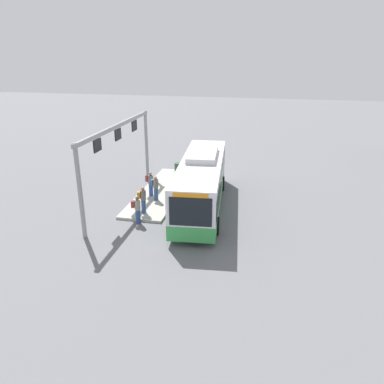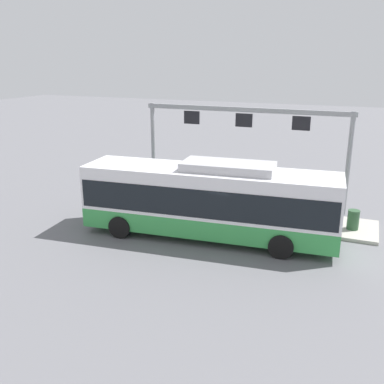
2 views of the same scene
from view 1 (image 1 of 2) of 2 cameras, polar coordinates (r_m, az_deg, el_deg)
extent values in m
plane|color=slate|center=(24.18, 1.39, -2.26)|extent=(120.00, 120.00, 0.00)
cube|color=#B2ADA3|center=(26.68, -4.60, 0.13)|extent=(10.00, 2.80, 0.16)
cube|color=green|center=(23.88, 1.41, -0.55)|extent=(11.19, 3.47, 0.85)
cube|color=white|center=(23.42, 1.44, 2.58)|extent=(11.19, 3.47, 1.90)
cube|color=black|center=(23.48, 1.44, 2.12)|extent=(10.97, 3.49, 1.20)
cube|color=black|center=(18.32, -0.24, -3.09)|extent=(0.23, 2.12, 1.50)
cube|color=#B7B7BC|center=(23.88, 1.66, 5.77)|extent=(3.99, 2.09, 0.36)
cube|color=orange|center=(18.06, -0.21, -0.53)|extent=(0.27, 1.75, 0.28)
cylinder|color=black|center=(20.53, 3.74, -5.16)|extent=(1.02, 0.39, 1.00)
cylinder|color=black|center=(20.77, -2.90, -4.81)|extent=(1.02, 0.39, 1.00)
cylinder|color=black|center=(27.00, 4.62, 1.33)|extent=(1.02, 0.39, 1.00)
cylinder|color=black|center=(27.19, -0.43, 1.54)|extent=(1.02, 0.39, 1.00)
cylinder|color=#334C8C|center=(22.01, -8.22, -3.69)|extent=(0.28, 0.28, 0.85)
cylinder|color=gray|center=(21.72, -8.31, -1.95)|extent=(0.34, 0.34, 0.60)
sphere|color=brown|center=(21.57, -8.37, -0.94)|extent=(0.22, 0.22, 0.22)
cube|color=maroon|center=(21.80, -8.96, -1.82)|extent=(0.28, 0.18, 0.40)
cylinder|color=#334C8C|center=(22.94, -7.39, -2.16)|extent=(0.35, 0.35, 0.85)
cylinder|color=slate|center=(22.67, -7.47, -0.48)|extent=(0.43, 0.43, 0.60)
sphere|color=#9E755B|center=(22.53, -7.52, 0.49)|extent=(0.22, 0.22, 0.22)
cube|color=#BF7F1E|center=(22.67, -8.13, -0.43)|extent=(0.32, 0.26, 0.40)
cylinder|color=#334C8C|center=(24.81, -5.51, -0.28)|extent=(0.35, 0.35, 0.85)
cylinder|color=slate|center=(24.56, -5.57, 1.30)|extent=(0.43, 0.43, 0.60)
sphere|color=tan|center=(24.43, -5.60, 2.20)|extent=(0.22, 0.22, 0.22)
cube|color=#335993|center=(24.69, -6.06, 1.46)|extent=(0.32, 0.26, 0.40)
cylinder|color=#334C8C|center=(25.59, -6.28, 0.36)|extent=(0.36, 0.36, 0.85)
cylinder|color=slate|center=(25.35, -6.35, 1.90)|extent=(0.44, 0.44, 0.60)
sphere|color=#9E755B|center=(25.22, -6.38, 2.78)|extent=(0.22, 0.22, 0.22)
cube|color=maroon|center=(25.50, -6.80, 2.06)|extent=(0.33, 0.27, 0.40)
cylinder|color=gray|center=(29.61, -6.96, 7.24)|extent=(0.24, 0.24, 5.20)
cylinder|color=gray|center=(20.17, -16.70, -0.02)|extent=(0.24, 0.24, 5.20)
cube|color=gray|center=(24.19, -11.32, 9.88)|extent=(11.16, 0.20, 0.24)
cube|color=black|center=(26.99, -8.79, 9.95)|extent=(0.90, 0.08, 0.70)
cube|color=black|center=(24.30, -11.23, 8.61)|extent=(0.90, 0.08, 0.70)
cube|color=black|center=(21.68, -14.24, 6.91)|extent=(0.90, 0.08, 0.70)
cylinder|color=#2D5133|center=(29.99, -2.18, 3.61)|extent=(0.52, 0.52, 0.90)
camera|label=2|loc=(30.81, 37.57, 13.23)|focal=40.63mm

